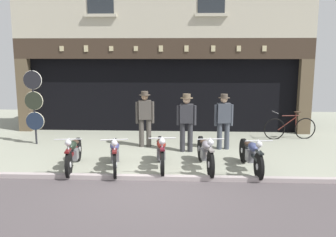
% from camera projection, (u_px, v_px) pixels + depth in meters
% --- Properties ---
extents(ground, '(22.37, 22.00, 0.18)m').
position_uv_depth(ground, '(143.00, 200.00, 7.41)').
color(ground, gray).
extents(shop_facade, '(10.67, 4.42, 6.39)m').
position_uv_depth(shop_facade, '(165.00, 80.00, 14.95)').
color(shop_facade, black).
rests_on(shop_facade, ground).
extents(motorcycle_left, '(0.62, 1.98, 0.91)m').
position_uv_depth(motorcycle_left, '(73.00, 152.00, 9.16)').
color(motorcycle_left, black).
rests_on(motorcycle_left, ground).
extents(motorcycle_center_left, '(0.63, 1.93, 0.91)m').
position_uv_depth(motorcycle_center_left, '(115.00, 153.00, 9.08)').
color(motorcycle_center_left, black).
rests_on(motorcycle_center_left, ground).
extents(motorcycle_center, '(0.62, 1.97, 0.93)m').
position_uv_depth(motorcycle_center, '(161.00, 152.00, 9.16)').
color(motorcycle_center, black).
rests_on(motorcycle_center, ground).
extents(motorcycle_center_right, '(0.62, 2.08, 0.93)m').
position_uv_depth(motorcycle_center_right, '(205.00, 152.00, 9.11)').
color(motorcycle_center_right, black).
rests_on(motorcycle_center_right, ground).
extents(motorcycle_right, '(0.62, 2.01, 0.91)m').
position_uv_depth(motorcycle_right, '(251.00, 154.00, 9.00)').
color(motorcycle_right, black).
rests_on(motorcycle_right, ground).
extents(salesman_left, '(0.55, 0.34, 1.69)m').
position_uv_depth(salesman_left, '(145.00, 116.00, 11.22)').
color(salesman_left, '#47423D').
rests_on(salesman_left, ground).
extents(shopkeeper_center, '(0.56, 0.36, 1.68)m').
position_uv_depth(shopkeeper_center, '(186.00, 120.00, 10.65)').
color(shopkeeper_center, '#2D2D33').
rests_on(shopkeeper_center, ground).
extents(salesman_right, '(0.56, 0.33, 1.64)m').
position_uv_depth(salesman_right, '(224.00, 119.00, 10.93)').
color(salesman_right, '#3D424C').
rests_on(salesman_right, ground).
extents(tyre_sign_pole, '(0.58, 0.06, 2.29)m').
position_uv_depth(tyre_sign_pole, '(34.00, 102.00, 11.46)').
color(tyre_sign_pole, '#232328').
rests_on(tyre_sign_pole, ground).
extents(advert_board_near, '(0.74, 0.03, 1.07)m').
position_uv_depth(advert_board_near, '(236.00, 82.00, 13.24)').
color(advert_board_near, beige).
extents(leaning_bicycle, '(1.75, 0.50, 0.95)m').
position_uv_depth(leaning_bicycle, '(290.00, 128.00, 12.30)').
color(leaning_bicycle, black).
rests_on(leaning_bicycle, ground).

